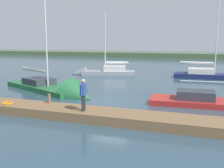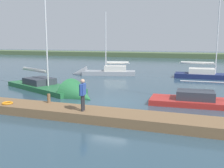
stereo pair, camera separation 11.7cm
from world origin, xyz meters
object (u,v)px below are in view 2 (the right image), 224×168
Objects in this scene: mooring_post_near at (49,98)px; sailboat_outer_mooring at (100,73)px; life_ring_buoy at (7,103)px; sailboat_far_right at (59,91)px; person_on_dock at (83,92)px.

mooring_post_near is 17.75m from sailboat_outer_mooring.
life_ring_buoy is 0.06× the size of sailboat_far_right.
sailboat_outer_mooring reaches higher than life_ring_buoy.
sailboat_outer_mooring reaches higher than mooring_post_near.
sailboat_far_right is 6.58× the size of person_on_dock.
sailboat_far_right is (0.19, -6.24, -0.44)m from life_ring_buoy.
mooring_post_near is at bearing 87.11° from sailboat_outer_mooring.
sailboat_far_right is 8.20m from person_on_dock.
sailboat_far_right is at bearing 125.80° from person_on_dock.
sailboat_outer_mooring is (1.27, -12.20, 0.08)m from sailboat_far_right.
person_on_dock is (-5.23, 6.16, 1.42)m from sailboat_far_right.
person_on_dock is at bearing 94.63° from sailboat_outer_mooring.
sailboat_far_right reaches higher than person_on_dock.
sailboat_outer_mooring is (3.68, -17.35, -0.59)m from mooring_post_near.
sailboat_far_right is at bearing -88.26° from life_ring_buoy.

